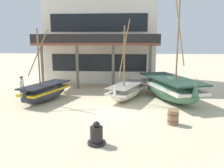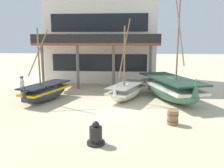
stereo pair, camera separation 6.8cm
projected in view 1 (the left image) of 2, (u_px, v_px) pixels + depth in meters
The scene contains 8 objects.
ground_plane at pixel (111, 112), 12.92m from camera, with size 120.00×120.00×0.00m, color beige.
fishing_boat_near_left at pixel (127, 91), 15.62m from camera, with size 2.84×4.35×5.40m.
fishing_boat_centre_large at pixel (170, 88), 15.40m from camera, with size 3.90×6.36×7.56m.
fishing_boat_far_right at pixel (45, 91), 15.15m from camera, with size 2.50×4.28×4.71m.
fisherman_by_hull at pixel (22, 89), 14.81m from camera, with size 0.34×0.42×1.68m.
capstan_winch at pixel (96, 135), 8.78m from camera, with size 0.70×0.70×0.93m.
wooden_barrel at pixel (173, 117), 10.89m from camera, with size 0.56×0.56×0.70m.
harbor_building_main at pixel (102, 25), 23.02m from camera, with size 10.80×8.44×11.02m.
Camera 1 is at (0.94, -12.37, 3.92)m, focal length 36.63 mm.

